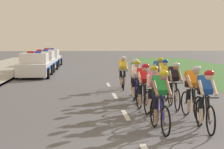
% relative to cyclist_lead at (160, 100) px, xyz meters
% --- Properties ---
extents(kerb_edge, '(0.16, 60.00, 0.13)m').
position_rel_cyclist_lead_xyz_m(kerb_edge, '(-5.97, 10.46, -0.72)').
color(kerb_edge, '#9E9E99').
rests_on(kerb_edge, ground).
extents(lane_markings_centre, '(0.14, 17.60, 0.01)m').
position_rel_cyclist_lead_xyz_m(lane_markings_centre, '(-0.59, 2.16, -0.78)').
color(lane_markings_centre, white).
rests_on(lane_markings_centre, ground).
extents(cyclist_lead, '(0.44, 1.72, 1.56)m').
position_rel_cyclist_lead_xyz_m(cyclist_lead, '(0.00, 0.00, 0.00)').
color(cyclist_lead, black).
rests_on(cyclist_lead, ground).
extents(cyclist_second, '(0.43, 1.72, 1.56)m').
position_rel_cyclist_lead_xyz_m(cyclist_second, '(1.12, -0.01, 0.00)').
color(cyclist_second, black).
rests_on(cyclist_second, ground).
extents(cyclist_third, '(0.45, 1.72, 1.56)m').
position_rel_cyclist_lead_xyz_m(cyclist_third, '(0.14, 1.62, 0.00)').
color(cyclist_third, black).
rests_on(cyclist_third, ground).
extents(cyclist_fourth, '(0.45, 1.72, 1.56)m').
position_rel_cyclist_lead_xyz_m(cyclist_fourth, '(1.23, 1.45, 0.00)').
color(cyclist_fourth, black).
rests_on(cyclist_fourth, ground).
extents(cyclist_fifth, '(0.45, 1.72, 1.56)m').
position_rel_cyclist_lead_xyz_m(cyclist_fifth, '(0.00, 2.61, 0.00)').
color(cyclist_fifth, black).
rests_on(cyclist_fifth, ground).
extents(cyclist_sixth, '(0.42, 1.72, 1.56)m').
position_rel_cyclist_lead_xyz_m(cyclist_sixth, '(1.10, 3.14, 0.00)').
color(cyclist_sixth, black).
rests_on(cyclist_sixth, ground).
extents(cyclist_seventh, '(0.42, 1.72, 1.56)m').
position_rel_cyclist_lead_xyz_m(cyclist_seventh, '(0.03, 4.42, 0.00)').
color(cyclist_seventh, black).
rests_on(cyclist_seventh, ground).
extents(cyclist_eighth, '(0.42, 1.72, 1.56)m').
position_rel_cyclist_lead_xyz_m(cyclist_eighth, '(1.19, 5.18, 0.00)').
color(cyclist_eighth, black).
rests_on(cyclist_eighth, ground).
extents(cyclist_ninth, '(0.42, 1.72, 1.56)m').
position_rel_cyclist_lead_xyz_m(cyclist_ninth, '(0.16, 5.70, 0.00)').
color(cyclist_ninth, black).
rests_on(cyclist_ninth, ground).
extents(cyclist_tenth, '(0.45, 1.72, 1.56)m').
position_rel_cyclist_lead_xyz_m(cyclist_tenth, '(1.32, 6.82, 0.00)').
color(cyclist_tenth, black).
rests_on(cyclist_tenth, ground).
extents(cyclist_eleventh, '(0.43, 1.72, 1.56)m').
position_rel_cyclist_lead_xyz_m(cyclist_eleventh, '(-0.05, 8.20, 0.00)').
color(cyclist_eleventh, black).
rests_on(cyclist_eleventh, ground).
extents(police_car_nearest, '(2.03, 4.41, 1.59)m').
position_rel_cyclist_lead_xyz_m(police_car_nearest, '(-4.84, 14.65, -0.11)').
color(police_car_nearest, white).
rests_on(police_car_nearest, ground).
extents(police_car_second, '(2.06, 4.43, 1.59)m').
position_rel_cyclist_lead_xyz_m(police_car_second, '(-4.84, 19.26, -0.11)').
color(police_car_second, white).
rests_on(police_car_second, ground).
extents(police_car_third, '(2.07, 4.44, 1.59)m').
position_rel_cyclist_lead_xyz_m(police_car_third, '(-4.84, 24.72, -0.11)').
color(police_car_third, silver).
rests_on(police_car_third, ground).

